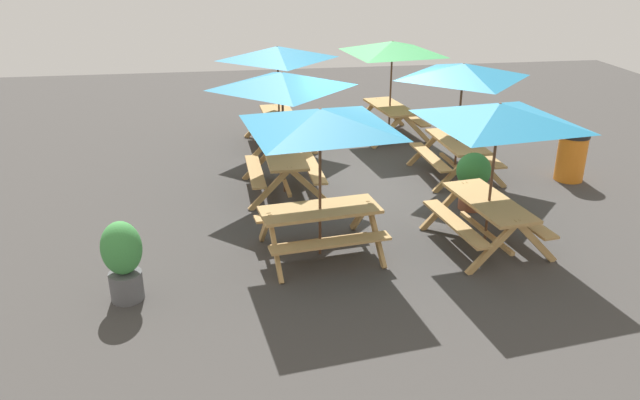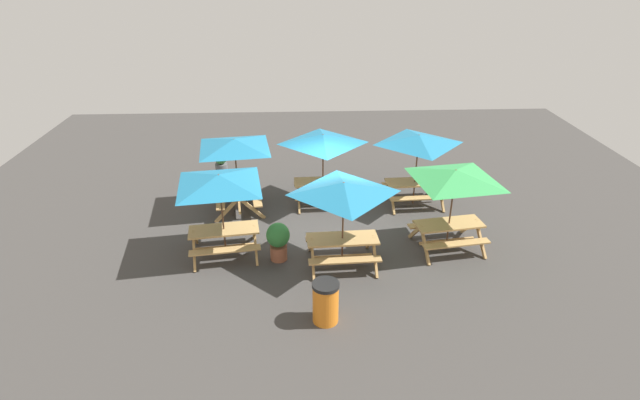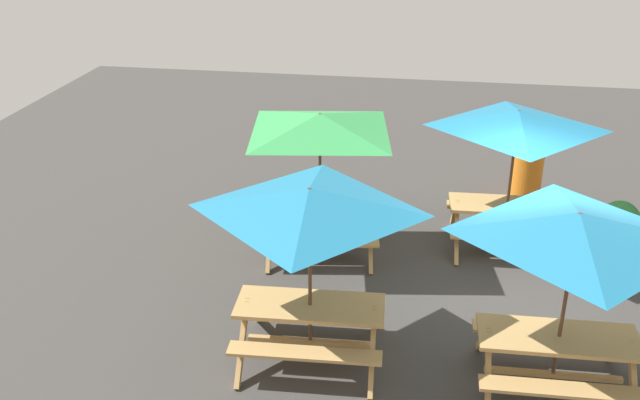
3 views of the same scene
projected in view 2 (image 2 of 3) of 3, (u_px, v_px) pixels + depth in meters
ground_plane at (327, 229)px, 14.50m from camera, size 24.00×24.00×0.00m
picnic_table_0 at (455, 181)px, 12.69m from camera, size 2.80×2.80×2.34m
picnic_table_1 at (323, 144)px, 15.14m from camera, size 2.07×2.07×2.34m
picnic_table_2 at (235, 149)px, 14.77m from camera, size 2.80×2.80×2.34m
picnic_table_3 at (220, 186)px, 12.41m from camera, size 2.80×2.80×2.34m
picnic_table_4 at (344, 194)px, 12.00m from camera, size 2.09×2.09×2.34m
picnic_table_5 at (418, 145)px, 15.10m from camera, size 2.10×2.10×2.34m
trash_bin_orange at (326, 302)px, 10.67m from camera, size 0.59×0.59×0.98m
potted_plant_0 at (221, 158)px, 17.83m from camera, size 0.53×0.53×1.14m
potted_plant_1 at (278, 239)px, 12.81m from camera, size 0.61×0.61×1.05m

